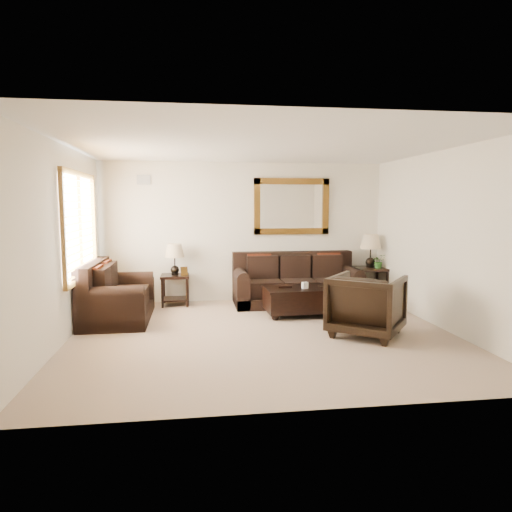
{
  "coord_description": "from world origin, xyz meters",
  "views": [
    {
      "loc": [
        -0.99,
        -6.39,
        1.87
      ],
      "look_at": [
        -0.02,
        0.6,
        1.09
      ],
      "focal_mm": 32.0,
      "sensor_mm": 36.0,
      "label": 1
    }
  ],
  "objects": [
    {
      "name": "coffee_table",
      "position": [
        0.91,
        1.09,
        0.3
      ],
      "size": [
        1.44,
        0.81,
        0.6
      ],
      "rotation": [
        0.0,
        0.0,
        0.03
      ],
      "color": "black",
      "rests_on": "room"
    },
    {
      "name": "room",
      "position": [
        0.0,
        0.0,
        1.35
      ],
      "size": [
        5.51,
        5.01,
        2.71
      ],
      "color": "tan",
      "rests_on": "ground"
    },
    {
      "name": "sofa",
      "position": [
        0.94,
        2.03,
        0.35
      ],
      "size": [
        2.37,
        1.02,
        0.97
      ],
      "color": "black",
      "rests_on": "room"
    },
    {
      "name": "armchair",
      "position": [
        1.47,
        -0.23,
        0.49
      ],
      "size": [
        1.29,
        1.28,
        0.98
      ],
      "primitive_type": "imported",
      "rotation": [
        0.0,
        0.0,
        2.48
      ],
      "color": "black",
      "rests_on": "floor"
    },
    {
      "name": "potted_plant",
      "position": [
        2.6,
        2.06,
        0.75
      ],
      "size": [
        0.27,
        0.29,
        0.21
      ],
      "primitive_type": "imported",
      "rotation": [
        0.0,
        0.0,
        0.09
      ],
      "color": "#2A581E",
      "rests_on": "end_table_right"
    },
    {
      "name": "mirror",
      "position": [
        0.94,
        2.47,
        1.85
      ],
      "size": [
        1.5,
        0.06,
        1.1
      ],
      "color": "#4E260F",
      "rests_on": "room"
    },
    {
      "name": "end_table_right",
      "position": [
        2.47,
        2.16,
        0.85
      ],
      "size": [
        0.59,
        0.59,
        1.31
      ],
      "color": "black",
      "rests_on": "room"
    },
    {
      "name": "air_vent",
      "position": [
        -1.9,
        2.48,
        2.35
      ],
      "size": [
        0.25,
        0.02,
        0.18
      ],
      "primitive_type": "cube",
      "color": "#999999",
      "rests_on": "room"
    },
    {
      "name": "window",
      "position": [
        -2.7,
        0.9,
        1.55
      ],
      "size": [
        0.07,
        1.96,
        1.66
      ],
      "color": "white",
      "rests_on": "room"
    },
    {
      "name": "end_table_left",
      "position": [
        -1.34,
        2.2,
        0.75
      ],
      "size": [
        0.53,
        0.53,
        1.16
      ],
      "color": "black",
      "rests_on": "room"
    },
    {
      "name": "loveseat",
      "position": [
        -2.28,
        1.19,
        0.35
      ],
      "size": [
        1.02,
        1.71,
        0.96
      ],
      "rotation": [
        0.0,
        0.0,
        1.57
      ],
      "color": "black",
      "rests_on": "room"
    }
  ]
}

